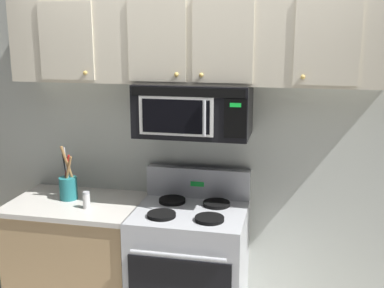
% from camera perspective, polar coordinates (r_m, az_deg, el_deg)
% --- Properties ---
extents(back_wall, '(5.20, 0.10, 2.70)m').
position_cam_1_polar(back_wall, '(3.47, 1.04, 1.11)').
color(back_wall, silver).
rests_on(back_wall, ground_plane).
extents(stove_range, '(0.76, 0.69, 1.12)m').
position_cam_1_polar(stove_range, '(3.44, -0.24, -14.70)').
color(stove_range, '#B7BABF').
rests_on(stove_range, ground_plane).
extents(over_range_microwave, '(0.76, 0.43, 0.35)m').
position_cam_1_polar(over_range_microwave, '(3.19, 0.19, 4.14)').
color(over_range_microwave, black).
extents(upper_cabinets, '(2.50, 0.36, 0.55)m').
position_cam_1_polar(upper_cabinets, '(3.18, 0.32, 12.25)').
color(upper_cabinets, beige).
extents(counter_segment, '(0.93, 0.65, 0.90)m').
position_cam_1_polar(counter_segment, '(3.71, -13.37, -13.22)').
color(counter_segment, tan).
rests_on(counter_segment, ground_plane).
extents(utensil_crock_teal, '(0.13, 0.13, 0.40)m').
position_cam_1_polar(utensil_crock_teal, '(3.56, -14.63, -4.77)').
color(utensil_crock_teal, teal).
rests_on(utensil_crock_teal, counter_segment).
extents(salt_shaker, '(0.05, 0.05, 0.12)m').
position_cam_1_polar(salt_shaker, '(3.36, -12.54, -6.58)').
color(salt_shaker, white).
rests_on(salt_shaker, counter_segment).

